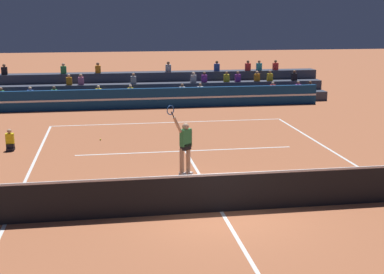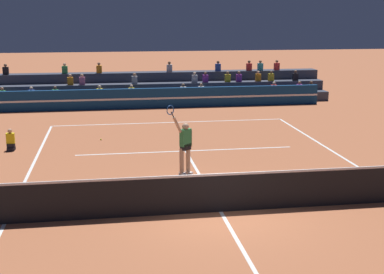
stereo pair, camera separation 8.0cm
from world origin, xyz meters
name	(u,v)px [view 2 (the right image)]	position (x,y,z in m)	size (l,w,h in m)	color
ground_plane	(221,212)	(0.00, 0.00, 0.00)	(120.00, 120.00, 0.00)	#AD603D
court_lines	(221,212)	(0.00, 0.00, 0.00)	(11.10, 23.90, 0.01)	white
tennis_net	(221,192)	(0.00, 0.00, 0.54)	(12.00, 0.10, 1.10)	black
sponsor_banner_wall	(161,98)	(0.00, 16.00, 0.55)	(18.00, 0.26, 1.10)	navy
bleacher_stand	(157,90)	(0.01, 18.53, 0.65)	(20.18, 2.85, 2.28)	#383D4C
ball_kid_courtside	(11,142)	(-6.58, 7.57, 0.33)	(0.30, 0.36, 0.84)	black
tennis_player	(185,145)	(-0.46, 3.42, 0.99)	(0.95, 0.74, 2.43)	tan
tennis_ball	(101,139)	(-3.21, 8.72, 0.03)	(0.07, 0.07, 0.07)	#C6DB33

